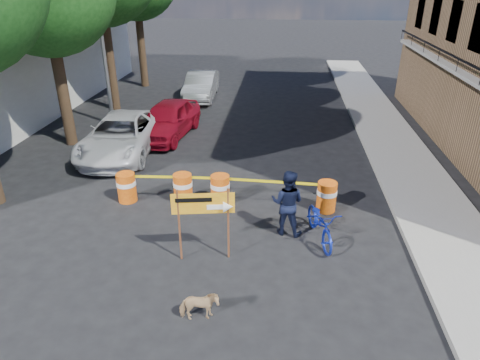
% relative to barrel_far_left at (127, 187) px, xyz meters
% --- Properties ---
extents(ground, '(120.00, 120.00, 0.00)m').
position_rel_barrel_far_left_xyz_m(ground, '(2.89, -2.50, -0.47)').
color(ground, black).
rests_on(ground, ground).
extents(sidewalk_east, '(2.40, 40.00, 0.15)m').
position_rel_barrel_far_left_xyz_m(sidewalk_east, '(9.09, 3.50, -0.40)').
color(sidewalk_east, gray).
rests_on(sidewalk_east, ground).
extents(streetlamp, '(1.25, 0.18, 8.00)m').
position_rel_barrel_far_left_xyz_m(streetlamp, '(-3.05, 7.00, 3.90)').
color(streetlamp, gray).
rests_on(streetlamp, ground).
extents(barrel_far_left, '(0.58, 0.58, 0.90)m').
position_rel_barrel_far_left_xyz_m(barrel_far_left, '(0.00, 0.00, 0.00)').
color(barrel_far_left, '#D0440C').
rests_on(barrel_far_left, ground).
extents(barrel_mid_left, '(0.58, 0.58, 0.90)m').
position_rel_barrel_far_left_xyz_m(barrel_mid_left, '(1.71, 0.12, 0.00)').
color(barrel_mid_left, '#D0440C').
rests_on(barrel_mid_left, ground).
extents(barrel_mid_right, '(0.58, 0.58, 0.90)m').
position_rel_barrel_far_left_xyz_m(barrel_mid_right, '(2.84, 0.15, 0.00)').
color(barrel_mid_right, '#D0440C').
rests_on(barrel_mid_right, ground).
extents(barrel_far_right, '(0.58, 0.58, 0.90)m').
position_rel_barrel_far_left_xyz_m(barrel_far_right, '(5.97, 0.02, 0.00)').
color(barrel_far_right, '#D0440C').
rests_on(barrel_far_right, ground).
extents(detour_sign, '(1.45, 0.36, 1.88)m').
position_rel_barrel_far_left_xyz_m(detour_sign, '(3.05, -2.63, 0.91)').
color(detour_sign, '#592D19').
rests_on(detour_sign, ground).
extents(pedestrian, '(1.01, 0.86, 1.81)m').
position_rel_barrel_far_left_xyz_m(pedestrian, '(4.81, -1.30, 0.43)').
color(pedestrian, black).
rests_on(pedestrian, ground).
extents(bicycle, '(0.89, 1.14, 1.92)m').
position_rel_barrel_far_left_xyz_m(bicycle, '(5.68, -1.57, 0.49)').
color(bicycle, '#1529AF').
rests_on(bicycle, ground).
extents(dog, '(0.85, 0.52, 0.67)m').
position_rel_barrel_far_left_xyz_m(dog, '(3.11, -4.71, -0.14)').
color(dog, tan).
rests_on(dog, ground).
extents(suv_white, '(2.60, 5.29, 1.44)m').
position_rel_barrel_far_left_xyz_m(suv_white, '(-1.47, 3.72, 0.25)').
color(suv_white, silver).
rests_on(suv_white, ground).
extents(sedan_red, '(2.33, 4.57, 1.49)m').
position_rel_barrel_far_left_xyz_m(sedan_red, '(-0.19, 5.76, 0.27)').
color(sedan_red, maroon).
rests_on(sedan_red, ground).
extents(sedan_silver, '(1.63, 4.35, 1.42)m').
position_rel_barrel_far_left_xyz_m(sedan_silver, '(0.09, 11.96, 0.24)').
color(sedan_silver, '#A1A4A8').
rests_on(sedan_silver, ground).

